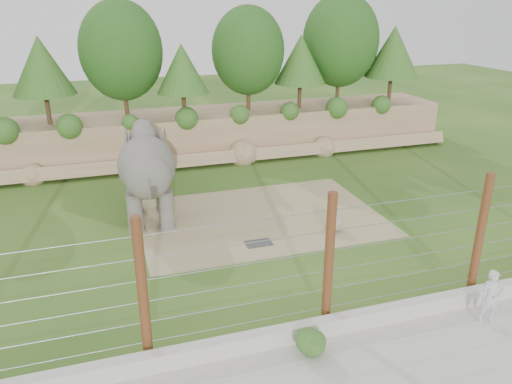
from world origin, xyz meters
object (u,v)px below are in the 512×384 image
object	(u,v)px
elephant	(148,178)
barrier_fence	(329,261)
zookeeper	(491,298)
stone_ball	(333,222)

from	to	relation	value
elephant	barrier_fence	distance (m)	9.53
elephant	barrier_fence	bearing A→B (deg)	-61.84
zookeeper	elephant	bearing A→B (deg)	145.44
elephant	zookeeper	world-z (taller)	elephant
stone_ball	zookeeper	world-z (taller)	zookeeper
elephant	stone_ball	bearing A→B (deg)	-22.19
barrier_fence	zookeeper	xyz separation A→B (m)	(4.38, -1.44, -1.16)
barrier_fence	zookeeper	size ratio (longest dim) A/B	12.15
stone_ball	barrier_fence	size ratio (longest dim) A/B	0.04
stone_ball	zookeeper	distance (m)	7.00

